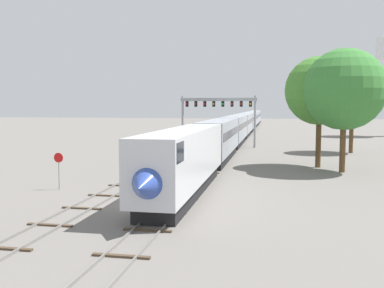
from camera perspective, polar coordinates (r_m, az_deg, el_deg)
ground_plane at (r=29.46m, az=-6.27°, el=-7.80°), size 400.00×400.00×0.00m
track_main at (r=87.96m, az=6.40°, el=0.76°), size 2.60×200.00×0.16m
track_near at (r=68.83m, az=0.60°, el=-0.38°), size 2.60×160.00×0.16m
passenger_train at (r=93.99m, az=6.69°, el=2.58°), size 3.04×144.93×4.80m
signal_gantry at (r=69.31m, az=3.44°, el=4.58°), size 12.10×0.49×8.11m
stop_sign at (r=35.57m, az=-16.95°, el=-2.71°), size 0.76×0.08×2.88m
trackside_tree_left at (r=48.01m, az=16.28°, el=6.66°), size 7.20×7.20×11.70m
trackside_tree_mid at (r=45.20m, az=19.21°, el=6.72°), size 7.92×7.92×12.06m
trackside_tree_right at (r=64.32m, az=20.17°, el=6.33°), size 7.53×7.53×12.14m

